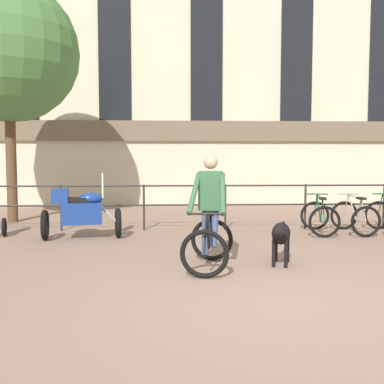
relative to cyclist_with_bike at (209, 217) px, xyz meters
name	(u,v)px	position (x,y,z in m)	size (l,w,h in m)	color
ground_plane	(280,300)	(0.68, -1.65, -0.76)	(60.00, 60.00, 0.00)	#8E7060
canal_railing	(225,199)	(0.68, 3.55, -0.05)	(15.05, 0.05, 1.05)	#2D2B28
building_facade	(206,57)	(0.68, 9.34, 4.45)	(18.00, 0.72, 10.47)	beige
cyclist_with_bike	(209,217)	(0.00, 0.00, 0.00)	(0.89, 1.28, 1.70)	black
dog	(281,234)	(1.10, 0.03, -0.28)	(0.46, 0.97, 0.67)	black
parked_motorcycle	(81,212)	(-2.41, 2.48, -0.20)	(1.65, 0.86, 1.35)	black
parked_bicycle_near_lamp	(320,217)	(2.68, 2.89, -0.41)	(0.80, 1.19, 0.86)	black
parked_bicycle_mid_left	(355,217)	(3.46, 2.89, -0.41)	(0.71, 1.14, 0.86)	black
tree_canalside_left	(8,52)	(-4.66, 5.02, 3.55)	(3.54, 3.54, 6.10)	brown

